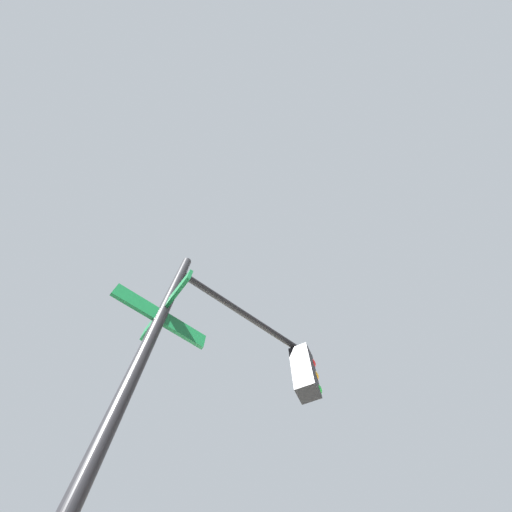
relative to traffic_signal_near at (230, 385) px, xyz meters
The scene contains 1 object.
traffic_signal_near is the anchor object (origin of this frame).
Camera 1 is at (-5.42, -7.95, 1.75)m, focal length 23.13 mm.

